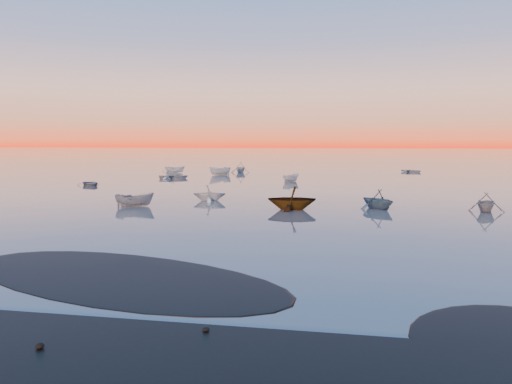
% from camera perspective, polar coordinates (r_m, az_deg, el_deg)
% --- Properties ---
extents(ground, '(600.00, 600.00, 0.00)m').
position_cam_1_polar(ground, '(118.14, 7.02, 2.96)').
color(ground, '#6B6059').
rests_on(ground, ground).
extents(mud_lobes, '(140.00, 6.00, 0.07)m').
position_cam_1_polar(mud_lobes, '(19.22, -12.78, -11.99)').
color(mud_lobes, black).
rests_on(mud_lobes, ground).
extents(moored_fleet, '(124.00, 58.00, 1.20)m').
position_cam_1_polar(moored_fleet, '(71.39, 4.64, 1.13)').
color(moored_fleet, silver).
rests_on(moored_fleet, ground).
extents(boat_near_left, '(3.95, 3.80, 0.97)m').
position_cam_1_polar(boat_near_left, '(69.20, -18.42, 0.70)').
color(boat_near_left, slate).
rests_on(boat_near_left, ground).
extents(boat_near_center, '(2.38, 3.77, 1.21)m').
position_cam_1_polar(boat_near_center, '(46.24, -13.70, -1.59)').
color(boat_near_center, slate).
rests_on(boat_near_center, ground).
extents(boat_near_right, '(3.86, 3.72, 1.30)m').
position_cam_1_polar(boat_near_right, '(44.59, 13.72, -1.86)').
color(boat_near_right, '#365368').
rests_on(boat_near_right, ground).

